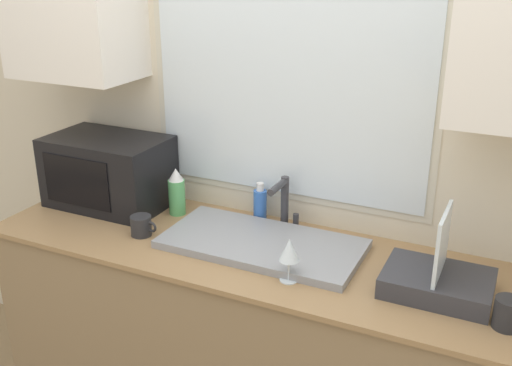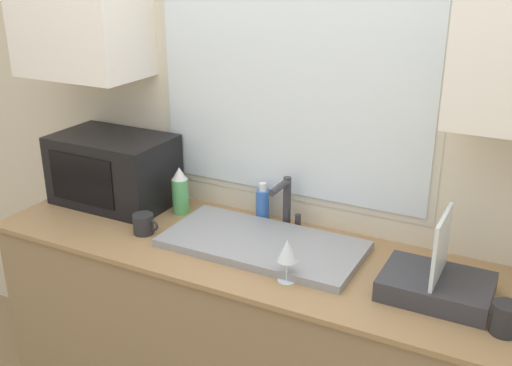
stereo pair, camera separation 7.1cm
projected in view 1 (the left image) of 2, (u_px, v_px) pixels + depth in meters
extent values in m
cube|color=#8C7251|center=(254.00, 352.00, 2.42)|extent=(2.08, 0.60, 0.90)
cube|color=#99754C|center=(254.00, 251.00, 2.26)|extent=(2.11, 0.63, 0.02)
cube|color=beige|center=(289.00, 129.00, 2.39)|extent=(6.00, 0.06, 2.60)
cube|color=beige|center=(287.00, 76.00, 2.29)|extent=(1.19, 0.01, 1.01)
cube|color=silver|center=(287.00, 76.00, 2.28)|extent=(1.13, 0.01, 0.95)
cube|color=gray|center=(262.00, 244.00, 2.26)|extent=(0.75, 0.37, 0.03)
cylinder|color=#333338|center=(285.00, 201.00, 2.40)|extent=(0.03, 0.03, 0.21)
cylinder|color=#333338|center=(278.00, 187.00, 2.31)|extent=(0.03, 0.14, 0.03)
cylinder|color=#333338|center=(296.00, 221.00, 2.41)|extent=(0.02, 0.02, 0.06)
cube|color=black|center=(109.00, 171.00, 2.60)|extent=(0.51, 0.32, 0.30)
cube|color=black|center=(76.00, 182.00, 2.48)|extent=(0.33, 0.01, 0.21)
cube|color=#333338|center=(437.00, 283.00, 1.95)|extent=(0.35, 0.25, 0.07)
cube|color=silver|center=(442.00, 244.00, 1.90)|extent=(0.01, 0.22, 0.22)
cylinder|color=#59B266|center=(177.00, 197.00, 2.53)|extent=(0.07, 0.07, 0.15)
cone|color=silver|center=(176.00, 174.00, 2.49)|extent=(0.06, 0.06, 0.05)
cylinder|color=blue|center=(260.00, 205.00, 2.47)|extent=(0.06, 0.06, 0.13)
cylinder|color=white|center=(260.00, 187.00, 2.44)|extent=(0.03, 0.03, 0.03)
cylinder|color=#262628|center=(141.00, 226.00, 2.35)|extent=(0.08, 0.08, 0.08)
torus|color=#262628|center=(151.00, 227.00, 2.32)|extent=(0.05, 0.01, 0.05)
cylinder|color=silver|center=(289.00, 280.00, 2.03)|extent=(0.06, 0.06, 0.00)
cylinder|color=silver|center=(289.00, 270.00, 2.02)|extent=(0.01, 0.01, 0.07)
cone|color=silver|center=(289.00, 250.00, 1.99)|extent=(0.07, 0.07, 0.08)
cylinder|color=#262628|center=(508.00, 313.00, 1.76)|extent=(0.08, 0.08, 0.10)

